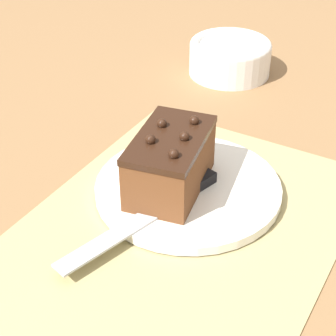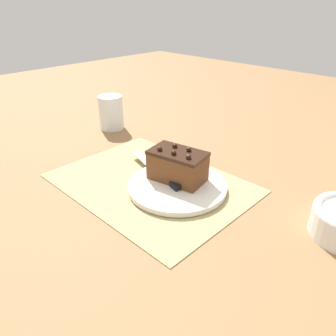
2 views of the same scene
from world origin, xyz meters
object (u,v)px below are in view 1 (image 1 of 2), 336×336
at_px(cake_plate, 188,188).
at_px(serving_knife, 167,202).
at_px(small_bowl, 230,56).
at_px(chocolate_cake, 170,162).

height_order(cake_plate, serving_knife, serving_knife).
xyz_separation_m(serving_knife, small_bowl, (-0.39, -0.10, 0.01)).
distance_m(chocolate_cake, small_bowl, 0.37).
distance_m(cake_plate, small_bowl, 0.36).
xyz_separation_m(cake_plate, chocolate_cake, (0.02, -0.02, 0.04)).
relative_size(chocolate_cake, serving_knife, 0.62).
bearing_deg(chocolate_cake, serving_knife, 24.67).
bearing_deg(cake_plate, serving_knife, -1.60).
distance_m(chocolate_cake, serving_knife, 0.05).
relative_size(cake_plate, serving_knife, 1.01).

